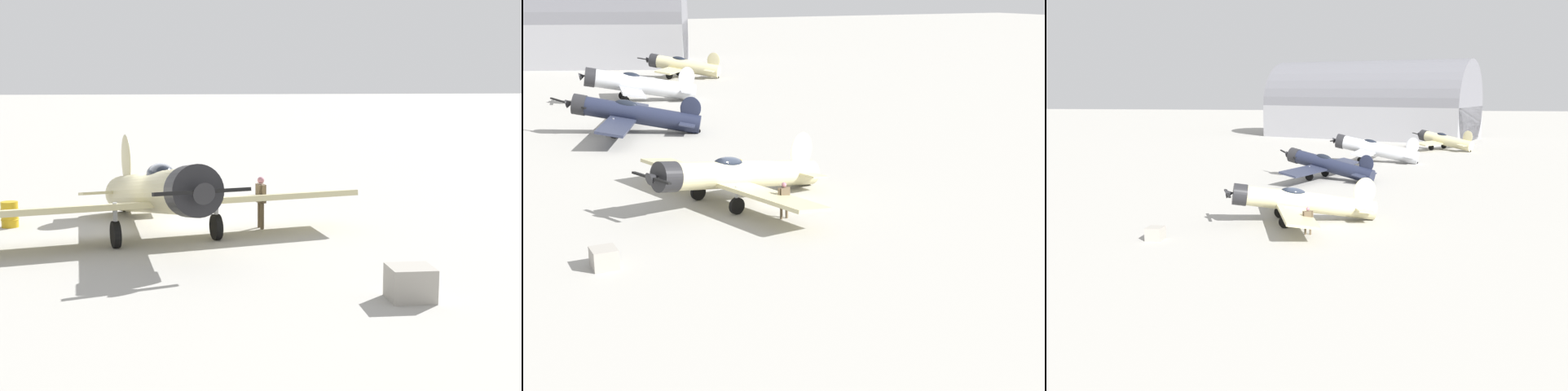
{
  "view_description": "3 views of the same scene",
  "coord_description": "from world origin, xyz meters",
  "views": [
    {
      "loc": [
        24.9,
        0.45,
        4.98
      ],
      "look_at": [
        -0.46,
        3.52,
        1.1
      ],
      "focal_mm": 53.98,
      "sensor_mm": 36.0,
      "label": 1
    },
    {
      "loc": [
        13.7,
        31.72,
        10.24
      ],
      "look_at": [
        -0.46,
        3.52,
        1.1
      ],
      "focal_mm": 49.83,
      "sensor_mm": 36.0,
      "label": 2
    },
    {
      "loc": [
        -4.71,
        39.45,
        8.87
      ],
      "look_at": [
        0.0,
        -0.0,
        1.8
      ],
      "focal_mm": 42.0,
      "sensor_mm": 36.0,
      "label": 3
    }
  ],
  "objects": [
    {
      "name": "airplane_foreground",
      "position": [
        0.51,
        0.14,
        1.37
      ],
      "size": [
        10.3,
        12.61,
        3.01
      ],
      "rotation": [
        0.0,
        0.0,
        6.55
      ],
      "color": "beige",
      "rests_on": "ground_plane"
    },
    {
      "name": "ground_crew_mechanic",
      "position": [
        -0.46,
        3.52,
        1.04
      ],
      "size": [
        0.66,
        0.31,
        1.72
      ],
      "rotation": [
        0.0,
        0.0,
        1.75
      ],
      "color": "brown",
      "rests_on": "ground_plane"
    },
    {
      "name": "fuel_drum",
      "position": [
        -1.66,
        -4.78,
        0.43
      ],
      "size": [
        0.6,
        0.6,
        0.86
      ],
      "color": "gold",
      "rests_on": "ground_plane"
    },
    {
      "name": "ground_plane",
      "position": [
        0.0,
        0.0,
        0.0
      ],
      "size": [
        400.0,
        400.0,
        0.0
      ],
      "primitive_type": "plane",
      "color": "#A8A59E"
    },
    {
      "name": "equipment_crate",
      "position": [
        8.32,
        5.85,
        0.38
      ],
      "size": [
        0.95,
        1.01,
        0.77
      ],
      "rotation": [
        0.0,
        0.0,
        4.71
      ],
      "color": "#9E998E",
      "rests_on": "ground_plane"
    }
  ]
}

